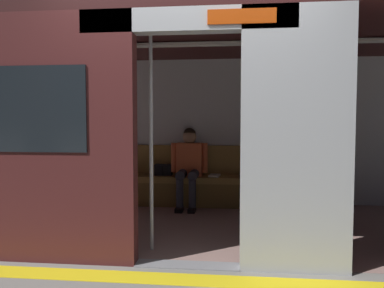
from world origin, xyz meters
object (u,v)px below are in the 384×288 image
at_px(handbag, 163,170).
at_px(grab_pole_door, 151,139).
at_px(train_car, 195,97).
at_px(person_seated, 189,162).
at_px(book, 214,175).
at_px(bench_seat, 206,183).

bearing_deg(handbag, grab_pole_door, 97.24).
relative_size(train_car, person_seated, 5.44).
distance_m(train_car, grab_pole_door, 1.06).
bearing_deg(grab_pole_door, book, -104.31).
height_order(bench_seat, handbag, handbag).
xyz_separation_m(person_seated, book, (-0.38, -0.07, -0.21)).
relative_size(person_seated, book, 5.35).
xyz_separation_m(train_car, grab_pole_door, (0.34, 0.90, -0.46)).
distance_m(train_car, handbag, 1.68).
bearing_deg(bench_seat, book, -169.70).
xyz_separation_m(train_car, bench_seat, (-0.06, -1.12, -1.22)).
bearing_deg(grab_pole_door, bench_seat, -101.22).
bearing_deg(person_seated, grab_pole_door, 85.90).
xyz_separation_m(book, grab_pole_door, (0.52, 2.04, 0.64)).
distance_m(train_car, book, 1.60).
xyz_separation_m(bench_seat, person_seated, (0.26, 0.05, 0.33)).
distance_m(bench_seat, person_seated, 0.42).
distance_m(handbag, grab_pole_door, 2.17).
bearing_deg(bench_seat, grab_pole_door, 78.78).
bearing_deg(train_car, handbag, -62.70).
relative_size(person_seated, handbag, 4.53).
bearing_deg(book, bench_seat, 17.70).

